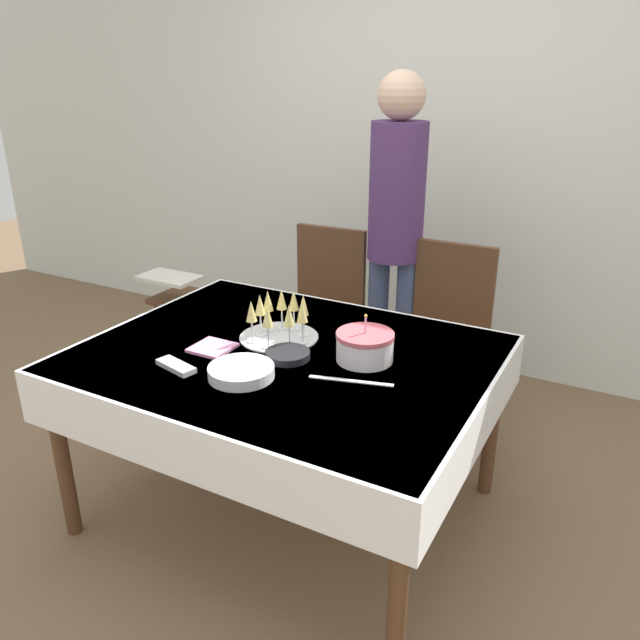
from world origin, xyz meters
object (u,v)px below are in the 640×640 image
object	(u,v)px
dining_chair_far_right	(444,334)
high_chair	(182,310)
gift_bag	(106,390)
plate_stack_main	(241,372)
person_standing	(396,216)
champagne_tray	(279,317)
birthday_cake	(365,347)
plate_stack_dessert	(288,355)
dining_chair_far_left	(322,310)

from	to	relation	value
dining_chair_far_right	high_chair	distance (m)	1.48
dining_chair_far_right	gift_bag	xyz separation A→B (m)	(-1.63, -0.72, -0.40)
dining_chair_far_right	plate_stack_main	xyz separation A→B (m)	(-0.37, -1.18, 0.22)
person_standing	champagne_tray	bearing A→B (deg)	-95.98
dining_chair_far_right	person_standing	size ratio (longest dim) A/B	0.56
birthday_cake	gift_bag	size ratio (longest dim) A/B	0.75
birthday_cake	high_chair	xyz separation A→B (m)	(-1.42, 0.60, -0.32)
dining_chair_far_right	gift_bag	bearing A→B (deg)	-156.29
champagne_tray	person_standing	xyz separation A→B (m)	(0.10, 0.95, 0.23)
dining_chair_far_right	birthday_cake	bearing A→B (deg)	-93.02
plate_stack_main	person_standing	size ratio (longest dim) A/B	0.13
plate_stack_dessert	birthday_cake	bearing A→B (deg)	25.18
dining_chair_far_left	plate_stack_main	xyz separation A→B (m)	(0.32, -1.18, 0.22)
champagne_tray	dining_chair_far_left	bearing A→B (deg)	107.19
plate_stack_main	person_standing	distance (m)	1.35
person_standing	high_chair	distance (m)	1.33
dining_chair_far_right	plate_stack_dessert	bearing A→B (deg)	-107.52
person_standing	gift_bag	distance (m)	1.80
champagne_tray	plate_stack_main	distance (m)	0.37
champagne_tray	high_chair	xyz separation A→B (m)	(-1.03, 0.58, -0.36)
dining_chair_far_left	birthday_cake	xyz separation A→B (m)	(0.64, -0.85, 0.26)
dining_chair_far_left	champagne_tray	size ratio (longest dim) A/B	3.05
dining_chair_far_left	plate_stack_dessert	bearing A→B (deg)	-68.59
dining_chair_far_left	plate_stack_dessert	world-z (taller)	dining_chair_far_left
plate_stack_main	plate_stack_dessert	size ratio (longest dim) A/B	1.39
gift_bag	birthday_cake	bearing A→B (deg)	-4.79
dining_chair_far_right	high_chair	xyz separation A→B (m)	(-1.46, -0.24, -0.06)
person_standing	gift_bag	world-z (taller)	person_standing
birthday_cake	dining_chair_far_right	bearing A→B (deg)	86.98
plate_stack_dessert	person_standing	bearing A→B (deg)	91.32
dining_chair_far_right	champagne_tray	xyz separation A→B (m)	(-0.43, -0.83, 0.30)
champagne_tray	person_standing	world-z (taller)	person_standing
dining_chair_far_left	high_chair	distance (m)	0.81
dining_chair_far_left	person_standing	size ratio (longest dim) A/B	0.56
birthday_cake	high_chair	world-z (taller)	birthday_cake
dining_chair_far_left	gift_bag	world-z (taller)	dining_chair_far_left
birthday_cake	plate_stack_dessert	world-z (taller)	birthday_cake
dining_chair_far_left	person_standing	distance (m)	0.65
champagne_tray	plate_stack_dessert	distance (m)	0.21
birthday_cake	person_standing	distance (m)	1.05
dining_chair_far_left	high_chair	xyz separation A→B (m)	(-0.77, -0.24, -0.06)
person_standing	birthday_cake	bearing A→B (deg)	-73.61
high_chair	dining_chair_far_right	bearing A→B (deg)	9.47
birthday_cake	champagne_tray	world-z (taller)	birthday_cake
dining_chair_far_left	birthday_cake	bearing A→B (deg)	-52.85
dining_chair_far_left	plate_stack_dessert	xyz separation A→B (m)	(0.38, -0.97, 0.22)
plate_stack_dessert	gift_bag	world-z (taller)	plate_stack_dessert
plate_stack_main	birthday_cake	bearing A→B (deg)	46.04
birthday_cake	champagne_tray	bearing A→B (deg)	176.77
dining_chair_far_left	dining_chair_far_right	bearing A→B (deg)	0.00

